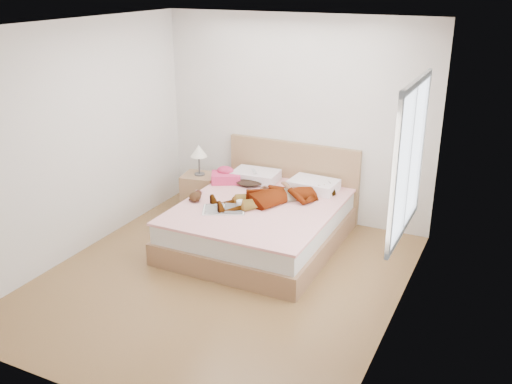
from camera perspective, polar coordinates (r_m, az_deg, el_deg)
ground at (r=6.13m, az=-3.51°, el=-8.71°), size 4.00×4.00×0.00m
woman at (r=6.73m, az=2.16°, el=-0.02°), size 1.51×1.55×0.22m
hair at (r=7.37m, az=-0.49°, el=1.32°), size 0.57×0.63×0.08m
phone at (r=7.25m, az=-0.17°, el=2.09°), size 0.09×0.09×0.05m
room_shell at (r=5.22m, az=15.08°, el=3.17°), size 4.00×4.00×4.00m
bed at (r=6.83m, az=0.68°, el=-2.82°), size 1.80×2.08×1.00m
towel at (r=7.37m, az=-3.03°, el=1.63°), size 0.46×0.43×0.19m
magazine at (r=6.51m, az=-3.25°, el=-1.74°), size 0.57×0.49×0.03m
coffee_mug at (r=6.53m, az=-1.56°, el=-1.26°), size 0.13×0.11×0.10m
plush_toy at (r=6.78m, az=-6.05°, el=-0.41°), size 0.15×0.22×0.12m
nightstand at (r=7.67m, az=-5.60°, el=0.15°), size 0.50×0.46×0.95m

